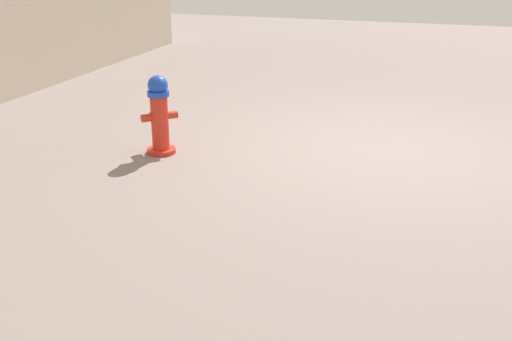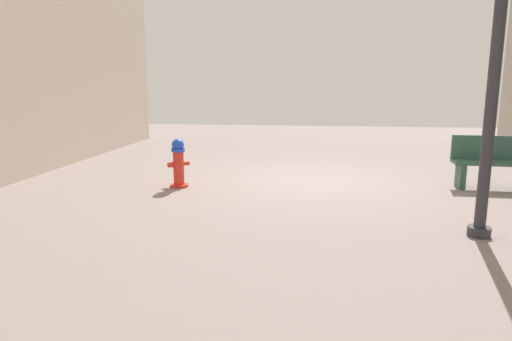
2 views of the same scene
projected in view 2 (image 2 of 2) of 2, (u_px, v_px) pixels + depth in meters
The scene contains 4 objects.
ground_plane at pixel (314, 181), 8.94m from camera, with size 23.40×23.40×0.00m, color gray.
fire_hydrant at pixel (178, 163), 8.32m from camera, with size 0.38×0.38×0.89m.
bench_near at pixel (497, 162), 8.20m from camera, with size 1.54×0.51×0.95m.
street_lamp at pixel (500, 13), 5.20m from camera, with size 0.36×0.36×4.36m.
Camera 2 is at (0.03, 8.82, 1.89)m, focal length 31.89 mm.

